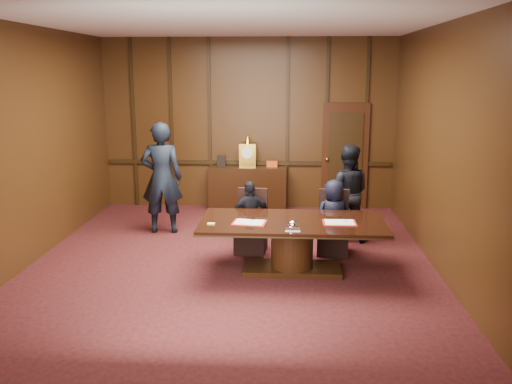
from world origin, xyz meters
TOP-DOWN VIEW (x-y plane):
  - room at (0.07, 0.14)m, footprint 7.00×7.04m
  - sideboard at (0.00, 3.26)m, footprint 1.60×0.45m
  - conference_table at (0.90, -0.30)m, footprint 2.62×1.32m
  - folder_left at (0.30, -0.46)m, footprint 0.50×0.39m
  - folder_right at (1.55, -0.39)m, footprint 0.46×0.34m
  - inkstand at (0.90, -0.75)m, footprint 0.20×0.14m
  - notepad at (-0.23, -0.54)m, footprint 0.10×0.07m
  - chair_left at (0.25, 0.58)m, footprint 0.52×0.52m
  - chair_right at (1.55, 0.58)m, footprint 0.52×0.52m
  - signatory_left at (0.25, 0.50)m, footprint 0.73×0.49m
  - signatory_right at (1.55, 0.50)m, footprint 0.64×0.47m
  - witness_left at (-1.39, 1.53)m, footprint 0.76×0.54m
  - witness_right at (1.82, 1.28)m, footprint 0.86×0.71m

SIDE VIEW (x-z plane):
  - chair_left at x=0.25m, z-range -0.20..0.79m
  - chair_right at x=1.55m, z-range -0.20..0.79m
  - sideboard at x=0.00m, z-range -0.28..1.26m
  - conference_table at x=0.90m, z-range 0.13..0.89m
  - signatory_left at x=0.25m, z-range 0.00..1.16m
  - signatory_right at x=1.55m, z-range 0.00..1.20m
  - notepad at x=-0.23m, z-range 0.76..0.77m
  - folder_left at x=0.30m, z-range 0.76..0.78m
  - folder_right at x=1.55m, z-range 0.76..0.78m
  - inkstand at x=0.90m, z-range 0.76..0.87m
  - witness_right at x=1.82m, z-range 0.00..1.64m
  - witness_left at x=-1.39m, z-range 0.00..1.98m
  - room at x=0.07m, z-range -0.03..3.47m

